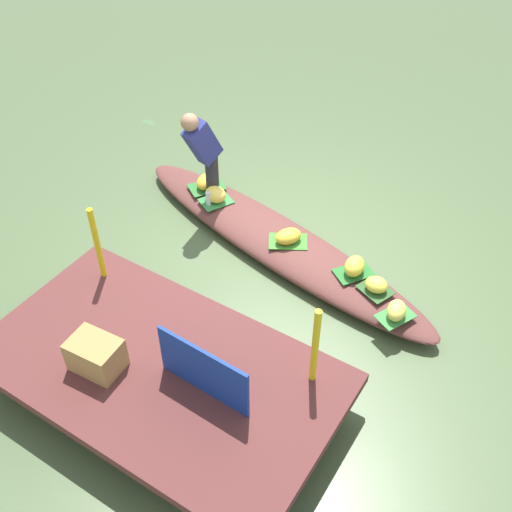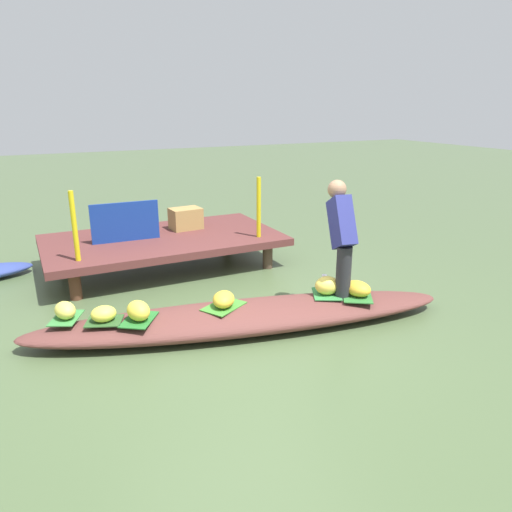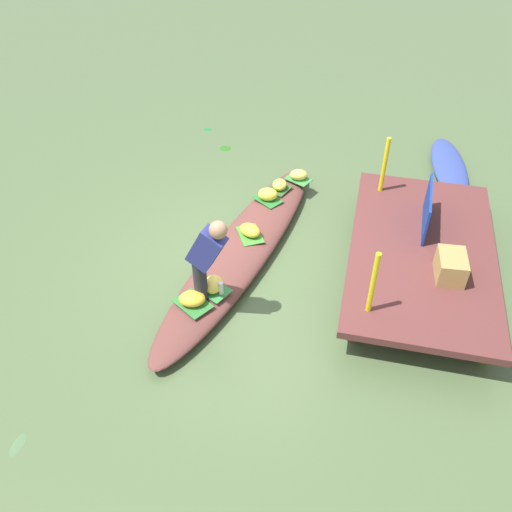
# 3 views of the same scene
# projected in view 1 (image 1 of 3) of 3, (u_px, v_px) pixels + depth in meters

# --- Properties ---
(canal_water) EXTENTS (40.00, 40.00, 0.00)m
(canal_water) POSITION_uv_depth(u_px,v_px,m) (276.00, 249.00, 7.15)
(canal_water) COLOR #4A5E3A
(canal_water) RESTS_ON ground
(dock_platform) EXTENTS (3.20, 1.80, 0.43)m
(dock_platform) POSITION_uv_depth(u_px,v_px,m) (160.00, 369.00, 5.38)
(dock_platform) COLOR brown
(dock_platform) RESTS_ON ground
(vendor_boat) EXTENTS (4.44, 1.69, 0.25)m
(vendor_boat) POSITION_uv_depth(u_px,v_px,m) (276.00, 241.00, 7.07)
(vendor_boat) COLOR brown
(vendor_boat) RESTS_ON ground
(leaf_mat_0) EXTENTS (0.38, 0.44, 0.01)m
(leaf_mat_0) POSITION_uv_depth(u_px,v_px,m) (395.00, 316.00, 6.02)
(leaf_mat_0) COLOR #39833C
(leaf_mat_0) RESTS_ON vendor_boat
(banana_bunch_0) EXTENTS (0.23, 0.29, 0.16)m
(banana_bunch_0) POSITION_uv_depth(u_px,v_px,m) (396.00, 310.00, 5.96)
(banana_bunch_0) COLOR #E8DB57
(banana_bunch_0) RESTS_ON vendor_boat
(leaf_mat_1) EXTENTS (0.44, 0.48, 0.01)m
(leaf_mat_1) POSITION_uv_depth(u_px,v_px,m) (353.00, 273.00, 6.48)
(leaf_mat_1) COLOR #256C2A
(leaf_mat_1) RESTS_ON vendor_boat
(banana_bunch_1) EXTENTS (0.24, 0.31, 0.19)m
(banana_bunch_1) POSITION_uv_depth(u_px,v_px,m) (354.00, 266.00, 6.42)
(banana_bunch_1) COLOR yellow
(banana_bunch_1) RESTS_ON vendor_boat
(leaf_mat_2) EXTENTS (0.49, 0.53, 0.01)m
(leaf_mat_2) POSITION_uv_depth(u_px,v_px,m) (207.00, 187.00, 7.65)
(leaf_mat_2) COLOR #2D7030
(leaf_mat_2) RESTS_ON vendor_boat
(banana_bunch_2) EXTENTS (0.30, 0.35, 0.16)m
(banana_bunch_2) POSITION_uv_depth(u_px,v_px,m) (206.00, 182.00, 7.59)
(banana_bunch_2) COLOR gold
(banana_bunch_2) RESTS_ON vendor_boat
(leaf_mat_3) EXTENTS (0.40, 0.37, 0.01)m
(leaf_mat_3) POSITION_uv_depth(u_px,v_px,m) (375.00, 290.00, 6.29)
(leaf_mat_3) COLOR #2D5526
(leaf_mat_3) RESTS_ON vendor_boat
(banana_bunch_3) EXTENTS (0.24, 0.21, 0.15)m
(banana_bunch_3) POSITION_uv_depth(u_px,v_px,m) (376.00, 285.00, 6.24)
(banana_bunch_3) COLOR #F3E34A
(banana_bunch_3) RESTS_ON vendor_boat
(leaf_mat_4) EXTENTS (0.43, 0.46, 0.01)m
(leaf_mat_4) POSITION_uv_depth(u_px,v_px,m) (216.00, 201.00, 7.43)
(leaf_mat_4) COLOR #327E3E
(leaf_mat_4) RESTS_ON vendor_boat
(banana_bunch_4) EXTENTS (0.29, 0.26, 0.20)m
(banana_bunch_4) POSITION_uv_depth(u_px,v_px,m) (216.00, 194.00, 7.36)
(banana_bunch_4) COLOR #F8DA54
(banana_bunch_4) RESTS_ON vendor_boat
(leaf_mat_5) EXTENTS (0.52, 0.46, 0.01)m
(leaf_mat_5) POSITION_uv_depth(u_px,v_px,m) (288.00, 241.00, 6.86)
(leaf_mat_5) COLOR #3E862E
(leaf_mat_5) RESTS_ON vendor_boat
(banana_bunch_5) EXTENTS (0.34, 0.38, 0.16)m
(banana_bunch_5) POSITION_uv_depth(u_px,v_px,m) (288.00, 236.00, 6.81)
(banana_bunch_5) COLOR yellow
(banana_bunch_5) RESTS_ON vendor_boat
(vendor_person) EXTENTS (0.28, 0.51, 1.20)m
(vendor_person) POSITION_uv_depth(u_px,v_px,m) (203.00, 149.00, 7.03)
(vendor_person) COLOR #28282D
(vendor_person) RESTS_ON vendor_boat
(water_bottle) EXTENTS (0.06, 0.06, 0.18)m
(water_bottle) POSITION_uv_depth(u_px,v_px,m) (208.00, 199.00, 7.32)
(water_bottle) COLOR silver
(water_bottle) RESTS_ON vendor_boat
(market_banner) EXTENTS (0.90, 0.06, 0.53)m
(market_banner) POSITION_uv_depth(u_px,v_px,m) (203.00, 371.00, 4.96)
(market_banner) COLOR navy
(market_banner) RESTS_ON dock_platform
(railing_post_west) EXTENTS (0.06, 0.06, 0.84)m
(railing_post_west) POSITION_uv_depth(u_px,v_px,m) (315.00, 346.00, 4.96)
(railing_post_west) COLOR yellow
(railing_post_west) RESTS_ON dock_platform
(railing_post_east) EXTENTS (0.06, 0.06, 0.84)m
(railing_post_east) POSITION_uv_depth(u_px,v_px,m) (97.00, 244.00, 5.92)
(railing_post_east) COLOR yellow
(railing_post_east) RESTS_ON dock_platform
(produce_crate) EXTENTS (0.46, 0.35, 0.31)m
(produce_crate) POSITION_uv_depth(u_px,v_px,m) (96.00, 355.00, 5.23)
(produce_crate) COLOR #A58249
(produce_crate) RESTS_ON dock_platform
(drifting_plant_1) EXTENTS (0.27, 0.13, 0.01)m
(drifting_plant_1) POSITION_uv_depth(u_px,v_px,m) (148.00, 122.00, 9.34)
(drifting_plant_1) COLOR #46663F
(drifting_plant_1) RESTS_ON ground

